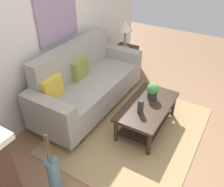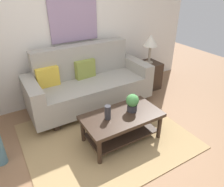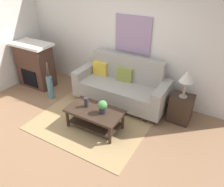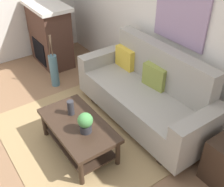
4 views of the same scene
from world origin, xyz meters
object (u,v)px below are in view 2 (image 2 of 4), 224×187
Objects in this scene: couch at (89,84)px; side_table at (148,75)px; coffee_table at (122,122)px; framed_painting at (74,17)px; tabletop_vase at (108,112)px; table_lamp at (151,42)px; potted_plant_tabletop at (132,102)px; throw_pillow_mustard at (48,77)px; throw_pillow_olive at (85,69)px.

couch is 1.38m from side_table.
framed_painting is at bearing 89.34° from coffee_table.
coffee_table is at bearing -7.28° from tabletop_vase.
table_lamp is (1.60, 1.09, 0.47)m from tabletop_vase.
tabletop_vase is 0.75× the size of potted_plant_tabletop.
tabletop_vase is at bearing -102.09° from couch.
tabletop_vase is 0.35× the size of table_lamp.
potted_plant_tabletop is (0.18, 0.01, 0.26)m from coffee_table.
tabletop_vase is at bearing -70.01° from throw_pillow_mustard.
coffee_table is 0.30m from tabletop_vase.
coffee_table is 1.93× the size of table_lamp.
side_table is at bearing 1.29° from couch.
throw_pillow_mustard and throw_pillow_olive have the same top height.
couch is at bearing 98.48° from potted_plant_tabletop.
framed_painting reaches higher than couch.
side_table is at bearing -90.00° from table_lamp.
throw_pillow_mustard is 1.27m from tabletop_vase.
potted_plant_tabletop is at bearing -2.10° from tabletop_vase.
table_lamp is (1.37, -0.10, 0.31)m from throw_pillow_olive.
throw_pillow_olive is 1.22m from potted_plant_tabletop.
tabletop_vase is (-0.23, -1.19, -0.15)m from throw_pillow_olive.
throw_pillow_olive is (0.66, 0.00, 0.00)m from throw_pillow_mustard.
tabletop_vase is at bearing 172.72° from coffee_table.
throw_pillow_olive is (-0.00, 0.13, 0.25)m from couch.
framed_painting is at bearing 81.54° from tabletop_vase.
coffee_table is at bearing -62.17° from throw_pillow_mustard.
tabletop_vase reaches higher than coffee_table.
couch is at bearing -90.00° from throw_pillow_olive.
framed_painting is at bearing 27.34° from throw_pillow_mustard.
coffee_table is 1.96m from framed_painting.
throw_pillow_mustard is 0.33× the size of coffee_table.
throw_pillow_olive is at bearing -90.00° from framed_painting.
potted_plant_tabletop reaches higher than tabletop_vase.
side_table is 0.65× the size of framed_painting.
couch is at bearing -90.00° from framed_painting.
throw_pillow_mustard is 0.64× the size of side_table.
throw_pillow_olive is at bearing 176.01° from table_lamp.
throw_pillow_mustard is at bearing 124.29° from potted_plant_tabletop.
potted_plant_tabletop is at bearing -82.40° from throw_pillow_olive.
potted_plant_tabletop is at bearing -84.07° from framed_painting.
framed_painting is (-1.37, 0.44, 1.22)m from side_table.
table_lamp is at bearing 90.00° from side_table.
couch reaches higher than side_table.
throw_pillow_mustard is at bearing 177.30° from side_table.
throw_pillow_mustard is 1.37× the size of potted_plant_tabletop.
couch is 10.80× the size of tabletop_vase.
potted_plant_tabletop is (0.16, -1.08, 0.14)m from couch.
side_table reaches higher than coffee_table.
throw_pillow_olive is at bearing 79.17° from tabletop_vase.
couch reaches higher than tabletop_vase.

